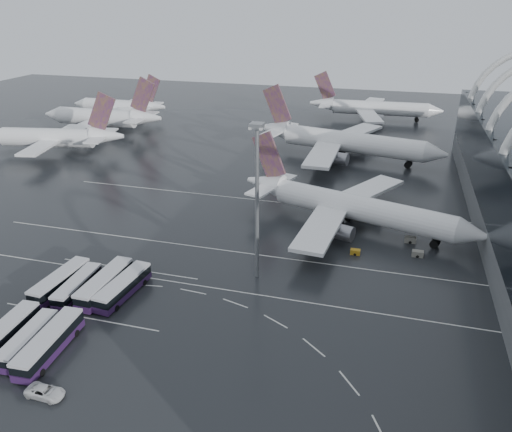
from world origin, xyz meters
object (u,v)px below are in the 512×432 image
(airliner_gate_c, at_px, (372,108))
(floodlight_mast, at_px, (257,185))
(airliner_main, at_px, (350,207))
(bus_row_near_c, at_px, (105,283))
(gse_cart_belly_b, at_px, (410,240))
(gse_cart_belly_e, at_px, (359,215))
(jet_remote_west, at_px, (57,138))
(jet_remote_mid, at_px, (104,118))
(bus_row_near_a, at_px, (60,282))
(jet_remote_far, at_px, (120,107))
(van_curve_a, at_px, (45,392))
(bus_row_near_b, at_px, (77,286))
(gse_cart_belly_a, at_px, (355,252))
(bus_row_far_b, at_px, (28,340))
(gse_cart_belly_d, at_px, (418,254))
(airliner_gate_b, at_px, (343,142))
(bus_row_near_d, at_px, (123,287))
(gse_cart_belly_c, at_px, (306,244))
(bus_row_far_a, at_px, (6,333))
(bus_row_far_c, at_px, (49,343))

(airliner_gate_c, distance_m, floodlight_mast, 134.70)
(airliner_main, relative_size, bus_row_near_c, 3.89)
(airliner_main, distance_m, gse_cart_belly_b, 14.72)
(gse_cart_belly_e, bearing_deg, bus_row_near_c, -131.38)
(jet_remote_west, bearing_deg, jet_remote_mid, -100.18)
(bus_row_near_a, relative_size, floodlight_mast, 0.47)
(jet_remote_far, distance_m, van_curve_a, 161.83)
(jet_remote_far, distance_m, bus_row_near_b, 137.52)
(airliner_main, height_order, airliner_gate_c, airliner_gate_c)
(bus_row_near_a, height_order, gse_cart_belly_a, bus_row_near_a)
(airliner_main, relative_size, bus_row_far_b, 4.50)
(gse_cart_belly_a, relative_size, gse_cart_belly_d, 0.89)
(gse_cart_belly_a, bearing_deg, airliner_gate_b, 99.17)
(bus_row_near_c, height_order, gse_cart_belly_e, bus_row_near_c)
(bus_row_near_a, xyz_separation_m, bus_row_near_b, (3.62, -0.30, -0.14))
(gse_cart_belly_b, bearing_deg, gse_cart_belly_e, 138.05)
(bus_row_near_a, relative_size, gse_cart_belly_a, 6.82)
(airliner_main, xyz_separation_m, gse_cart_belly_b, (13.40, -4.50, -4.10))
(airliner_gate_c, height_order, gse_cart_belly_a, airliner_gate_c)
(bus_row_near_a, relative_size, van_curve_a, 2.55)
(bus_row_near_a, xyz_separation_m, bus_row_near_c, (7.94, 1.41, 0.11))
(gse_cart_belly_d, bearing_deg, floodlight_mast, -151.00)
(gse_cart_belly_a, bearing_deg, jet_remote_far, 138.15)
(bus_row_near_d, xyz_separation_m, gse_cart_belly_c, (26.99, 26.41, -1.14))
(jet_remote_mid, bearing_deg, jet_remote_far, -75.68)
(bus_row_near_c, height_order, bus_row_far_b, bus_row_near_c)
(floodlight_mast, bearing_deg, bus_row_near_b, -153.02)
(gse_cart_belly_d, height_order, gse_cart_belly_e, gse_cart_belly_d)
(jet_remote_far, bearing_deg, gse_cart_belly_d, 143.11)
(bus_row_near_d, xyz_separation_m, gse_cart_belly_e, (36.05, 44.91, -1.23))
(bus_row_near_d, distance_m, gse_cart_belly_b, 58.82)
(airliner_main, bearing_deg, jet_remote_west, 179.64)
(bus_row_far_a, distance_m, van_curve_a, 14.70)
(jet_remote_far, bearing_deg, floodlight_mast, 130.72)
(jet_remote_mid, relative_size, gse_cart_belly_b, 20.98)
(van_curve_a, relative_size, gse_cart_belly_d, 2.37)
(gse_cart_belly_b, bearing_deg, bus_row_far_c, -134.54)
(van_curve_a, distance_m, gse_cart_belly_d, 70.33)
(jet_remote_mid, xyz_separation_m, gse_cart_belly_d, (112.22, -70.12, -4.85))
(bus_row_near_c, height_order, bus_row_near_d, bus_row_near_c)
(airliner_main, distance_m, gse_cart_belly_d, 18.60)
(jet_remote_far, height_order, bus_row_far_c, jet_remote_far)
(gse_cart_belly_e, bearing_deg, gse_cart_belly_b, -41.95)
(airliner_gate_b, height_order, jet_remote_far, airliner_gate_b)
(airliner_main, height_order, airliner_gate_b, airliner_gate_b)
(gse_cart_belly_d, bearing_deg, gse_cart_belly_a, -168.27)
(bus_row_near_b, bearing_deg, bus_row_far_b, -176.06)
(floodlight_mast, xyz_separation_m, gse_cart_belly_b, (27.31, 21.91, -17.38))
(jet_remote_mid, relative_size, bus_row_far_b, 3.97)
(bus_row_far_a, height_order, bus_row_far_b, bus_row_far_a)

